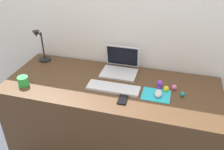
{
  "coord_description": "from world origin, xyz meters",
  "views": [
    {
      "loc": [
        0.45,
        -1.57,
        1.8
      ],
      "look_at": [
        0.01,
        0.0,
        0.83
      ],
      "focal_mm": 38.95,
      "sensor_mm": 36.0,
      "label": 1
    }
  ],
  "objects_px": {
    "mouse": "(158,93)",
    "toy_figurine_yellow": "(166,89)",
    "laptop": "(120,65)",
    "coffee_mug": "(23,81)",
    "cell_phone": "(123,99)",
    "toy_figurine_pink": "(174,87)",
    "keyboard": "(113,88)",
    "desk_lamp": "(41,47)",
    "toy_figurine_teal": "(183,94)",
    "toy_figurine_purple": "(160,84)"
  },
  "relations": [
    {
      "from": "toy_figurine_yellow",
      "to": "toy_figurine_teal",
      "type": "distance_m",
      "value": 0.13
    },
    {
      "from": "laptop",
      "to": "toy_figurine_teal",
      "type": "height_order",
      "value": "laptop"
    },
    {
      "from": "mouse",
      "to": "toy_figurine_teal",
      "type": "distance_m",
      "value": 0.18
    },
    {
      "from": "toy_figurine_purple",
      "to": "toy_figurine_pink",
      "type": "bearing_deg",
      "value": 6.56
    },
    {
      "from": "keyboard",
      "to": "cell_phone",
      "type": "bearing_deg",
      "value": -47.72
    },
    {
      "from": "keyboard",
      "to": "toy_figurine_teal",
      "type": "height_order",
      "value": "toy_figurine_teal"
    },
    {
      "from": "keyboard",
      "to": "toy_figurine_pink",
      "type": "xyz_separation_m",
      "value": [
        0.45,
        0.12,
        0.01
      ]
    },
    {
      "from": "laptop",
      "to": "toy_figurine_teal",
      "type": "relative_size",
      "value": 8.22
    },
    {
      "from": "cell_phone",
      "to": "toy_figurine_yellow",
      "type": "height_order",
      "value": "toy_figurine_yellow"
    },
    {
      "from": "toy_figurine_pink",
      "to": "cell_phone",
      "type": "bearing_deg",
      "value": -146.3
    },
    {
      "from": "coffee_mug",
      "to": "toy_figurine_purple",
      "type": "height_order",
      "value": "coffee_mug"
    },
    {
      "from": "mouse",
      "to": "toy_figurine_yellow",
      "type": "distance_m",
      "value": 0.09
    },
    {
      "from": "desk_lamp",
      "to": "toy_figurine_pink",
      "type": "relative_size",
      "value": 7.61
    },
    {
      "from": "coffee_mug",
      "to": "toy_figurine_pink",
      "type": "height_order",
      "value": "coffee_mug"
    },
    {
      "from": "toy_figurine_purple",
      "to": "toy_figurine_teal",
      "type": "distance_m",
      "value": 0.19
    },
    {
      "from": "keyboard",
      "to": "desk_lamp",
      "type": "height_order",
      "value": "desk_lamp"
    },
    {
      "from": "coffee_mug",
      "to": "toy_figurine_purple",
      "type": "distance_m",
      "value": 1.07
    },
    {
      "from": "coffee_mug",
      "to": "toy_figurine_teal",
      "type": "distance_m",
      "value": 1.23
    },
    {
      "from": "coffee_mug",
      "to": "desk_lamp",
      "type": "bearing_deg",
      "value": 97.49
    },
    {
      "from": "keyboard",
      "to": "coffee_mug",
      "type": "relative_size",
      "value": 4.92
    },
    {
      "from": "toy_figurine_pink",
      "to": "toy_figurine_yellow",
      "type": "relative_size",
      "value": 0.91
    },
    {
      "from": "mouse",
      "to": "toy_figurine_teal",
      "type": "bearing_deg",
      "value": 13.44
    },
    {
      "from": "laptop",
      "to": "keyboard",
      "type": "relative_size",
      "value": 0.73
    },
    {
      "from": "keyboard",
      "to": "mouse",
      "type": "bearing_deg",
      "value": 0.87
    },
    {
      "from": "keyboard",
      "to": "toy_figurine_purple",
      "type": "distance_m",
      "value": 0.36
    },
    {
      "from": "desk_lamp",
      "to": "toy_figurine_purple",
      "type": "distance_m",
      "value": 1.11
    },
    {
      "from": "cell_phone",
      "to": "desk_lamp",
      "type": "bearing_deg",
      "value": 154.85
    },
    {
      "from": "mouse",
      "to": "coffee_mug",
      "type": "distance_m",
      "value": 1.06
    },
    {
      "from": "cell_phone",
      "to": "keyboard",
      "type": "bearing_deg",
      "value": 130.92
    },
    {
      "from": "laptop",
      "to": "coffee_mug",
      "type": "relative_size",
      "value": 3.6
    },
    {
      "from": "cell_phone",
      "to": "toy_figurine_pink",
      "type": "xyz_separation_m",
      "value": [
        0.35,
        0.23,
        0.02
      ]
    },
    {
      "from": "toy_figurine_purple",
      "to": "toy_figurine_teal",
      "type": "bearing_deg",
      "value": -18.9
    },
    {
      "from": "laptop",
      "to": "toy_figurine_purple",
      "type": "xyz_separation_m",
      "value": [
        0.36,
        -0.18,
        -0.02
      ]
    },
    {
      "from": "coffee_mug",
      "to": "toy_figurine_teal",
      "type": "xyz_separation_m",
      "value": [
        1.22,
        0.18,
        -0.02
      ]
    },
    {
      "from": "laptop",
      "to": "coffee_mug",
      "type": "height_order",
      "value": "laptop"
    },
    {
      "from": "laptop",
      "to": "mouse",
      "type": "relative_size",
      "value": 3.12
    },
    {
      "from": "keyboard",
      "to": "cell_phone",
      "type": "xyz_separation_m",
      "value": [
        0.1,
        -0.11,
        -0.01
      ]
    },
    {
      "from": "mouse",
      "to": "cell_phone",
      "type": "bearing_deg",
      "value": -153.85
    },
    {
      "from": "coffee_mug",
      "to": "toy_figurine_pink",
      "type": "relative_size",
      "value": 1.95
    },
    {
      "from": "keyboard",
      "to": "cell_phone",
      "type": "height_order",
      "value": "keyboard"
    },
    {
      "from": "laptop",
      "to": "toy_figurine_pink",
      "type": "height_order",
      "value": "laptop"
    },
    {
      "from": "desk_lamp",
      "to": "coffee_mug",
      "type": "xyz_separation_m",
      "value": [
        0.05,
        -0.4,
        -0.11
      ]
    },
    {
      "from": "cell_phone",
      "to": "mouse",
      "type": "bearing_deg",
      "value": 24.79
    },
    {
      "from": "laptop",
      "to": "toy_figurine_purple",
      "type": "relative_size",
      "value": 4.2
    },
    {
      "from": "desk_lamp",
      "to": "toy_figurine_yellow",
      "type": "xyz_separation_m",
      "value": [
        1.15,
        -0.19,
        -0.13
      ]
    },
    {
      "from": "keyboard",
      "to": "toy_figurine_pink",
      "type": "relative_size",
      "value": 9.57
    },
    {
      "from": "desk_lamp",
      "to": "toy_figurine_yellow",
      "type": "distance_m",
      "value": 1.17
    },
    {
      "from": "cell_phone",
      "to": "toy_figurine_pink",
      "type": "relative_size",
      "value": 2.99
    },
    {
      "from": "keyboard",
      "to": "toy_figurine_yellow",
      "type": "bearing_deg",
      "value": 11.27
    },
    {
      "from": "laptop",
      "to": "toy_figurine_purple",
      "type": "distance_m",
      "value": 0.4
    }
  ]
}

